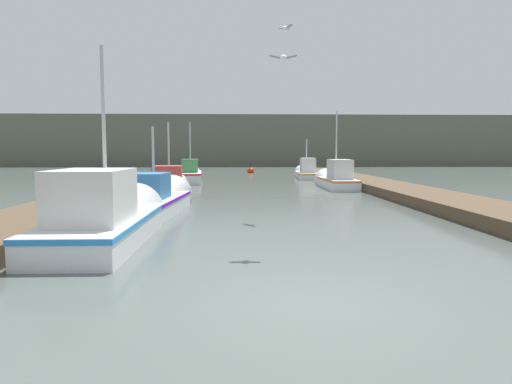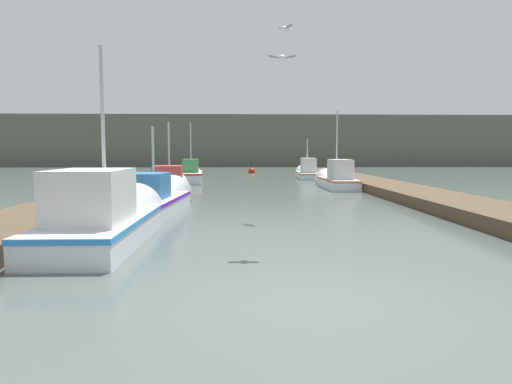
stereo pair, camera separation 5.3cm
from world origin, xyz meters
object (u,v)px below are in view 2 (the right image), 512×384
object	(u,v)px
fishing_boat_1	(156,199)
fishing_boat_2	(170,187)
mooring_piling_0	(140,186)
seagull_1	(282,58)
fishing_boat_3	(336,179)
seagull_lead	(286,28)
fishing_boat_5	(307,172)
fishing_boat_0	(107,217)
fishing_boat_4	(191,175)
channel_buoy	(252,171)
mooring_piling_1	(308,166)

from	to	relation	value
fishing_boat_1	fishing_boat_2	size ratio (longest dim) A/B	0.96
fishing_boat_2	mooring_piling_0	bearing A→B (deg)	-124.14
seagull_1	fishing_boat_3	bearing A→B (deg)	77.12
fishing_boat_3	mooring_piling_0	xyz separation A→B (m)	(-9.15, -5.82, 0.09)
seagull_lead	mooring_piling_0	bearing A→B (deg)	16.83
mooring_piling_0	seagull_1	xyz separation A→B (m)	(4.89, -9.11, 3.26)
fishing_boat_5	seagull_lead	distance (m)	20.40
fishing_boat_0	mooring_piling_0	world-z (taller)	fishing_boat_0
fishing_boat_3	fishing_boat_4	size ratio (longest dim) A/B	0.90
fishing_boat_0	fishing_boat_4	bearing A→B (deg)	90.45
fishing_boat_1	seagull_1	distance (m)	7.70
mooring_piling_0	channel_buoy	world-z (taller)	mooring_piling_0
seagull_1	fishing_boat_4	bearing A→B (deg)	104.31
fishing_boat_3	seagull_lead	distance (m)	12.07
fishing_boat_3	seagull_lead	xyz separation A→B (m)	(-3.73, -10.26, 5.15)
fishing_boat_0	seagull_lead	xyz separation A→B (m)	(4.31, 3.87, 5.10)
fishing_boat_0	mooring_piling_1	xyz separation A→B (m)	(8.72, 28.79, 0.18)
fishing_boat_4	mooring_piling_0	bearing A→B (deg)	-99.47
fishing_boat_4	channel_buoy	xyz separation A→B (m)	(4.15, 11.82, -0.29)
seagull_lead	fishing_boat_2	bearing A→B (deg)	2.15
fishing_boat_5	channel_buoy	xyz separation A→B (m)	(-3.87, 7.69, -0.25)
fishing_boat_2	fishing_boat_3	world-z (taller)	fishing_boat_3
fishing_boat_3	seagull_1	xyz separation A→B (m)	(-4.26, -14.93, 3.34)
seagull_1	fishing_boat_5	bearing A→B (deg)	83.52
fishing_boat_3	channel_buoy	bearing A→B (deg)	103.31
fishing_boat_5	channel_buoy	size ratio (longest dim) A/B	5.41
fishing_boat_2	fishing_boat_4	distance (m)	9.14
fishing_boat_1	channel_buoy	size ratio (longest dim) A/B	4.95
fishing_boat_0	seagull_lead	distance (m)	7.72
fishing_boat_1	fishing_boat_4	world-z (taller)	fishing_boat_4
mooring_piling_1	channel_buoy	size ratio (longest dim) A/B	1.24
fishing_boat_5	fishing_boat_1	bearing A→B (deg)	-109.88
fishing_boat_2	fishing_boat_5	distance (m)	15.48
fishing_boat_1	mooring_piling_1	bearing A→B (deg)	73.98
fishing_boat_2	seagull_1	bearing A→B (deg)	-74.76
fishing_boat_4	mooring_piling_1	bearing A→B (deg)	42.56
fishing_boat_1	fishing_boat_5	xyz separation A→B (m)	(7.68, 18.22, 0.03)
channel_buoy	fishing_boat_5	bearing A→B (deg)	-63.32
fishing_boat_1	mooring_piling_1	xyz separation A→B (m)	(8.58, 23.73, 0.31)
seagull_lead	fishing_boat_5	bearing A→B (deg)	-44.10
channel_buoy	fishing_boat_3	bearing A→B (deg)	-76.36
fishing_boat_0	fishing_boat_1	size ratio (longest dim) A/B	1.00
fishing_boat_2	fishing_boat_4	bearing A→B (deg)	85.55
fishing_boat_2	fishing_boat_5	xyz separation A→B (m)	(7.97, 13.27, 0.02)
fishing_boat_1	fishing_boat_2	bearing A→B (deg)	97.22
fishing_boat_0	fishing_boat_1	bearing A→B (deg)	88.20
fishing_boat_3	channel_buoy	size ratio (longest dim) A/B	4.92
mooring_piling_1	seagull_1	world-z (taller)	seagull_1
fishing_boat_0	fishing_boat_5	distance (m)	24.56
fishing_boat_1	seagull_lead	bearing A→B (deg)	-12.04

